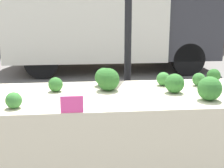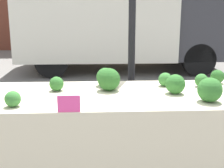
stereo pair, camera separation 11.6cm
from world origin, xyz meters
name	(u,v)px [view 1 (the left image)]	position (x,y,z in m)	size (l,w,h in m)	color
tent_pole	(128,31)	(0.23, 0.75, 1.21)	(0.07, 0.07, 2.41)	black
parked_truck	(105,13)	(0.32, 4.95, 1.31)	(4.56, 2.14, 2.46)	silver
market_table	(113,107)	(0.00, -0.06, 0.69)	(2.37, 0.86, 0.78)	beige
broccoli_head_0	(14,100)	(-0.69, -0.29, 0.84)	(0.11, 0.11, 0.11)	#387533
broccoli_head_1	(175,83)	(0.49, -0.02, 0.86)	(0.15, 0.15, 0.15)	#2D6628
broccoli_head_2	(108,79)	(-0.02, 0.10, 0.87)	(0.18, 0.18, 0.18)	#285B23
broccoli_head_3	(199,79)	(0.77, 0.18, 0.84)	(0.11, 0.11, 0.11)	#336B2D
broccoli_head_4	(104,77)	(-0.04, 0.26, 0.86)	(0.16, 0.16, 0.16)	#2D6628
broccoli_head_5	(210,89)	(0.69, -0.24, 0.87)	(0.18, 0.18, 0.18)	#2D6628
broccoli_head_6	(56,84)	(-0.44, 0.11, 0.84)	(0.12, 0.12, 0.12)	#2D6628
broccoli_head_7	(163,79)	(0.47, 0.22, 0.84)	(0.12, 0.12, 0.12)	#387533
broccoli_head_8	(214,75)	(0.95, 0.30, 0.84)	(0.12, 0.12, 0.12)	#285B23
price_sign	(72,104)	(-0.30, -0.42, 0.84)	(0.15, 0.01, 0.11)	#EF4793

